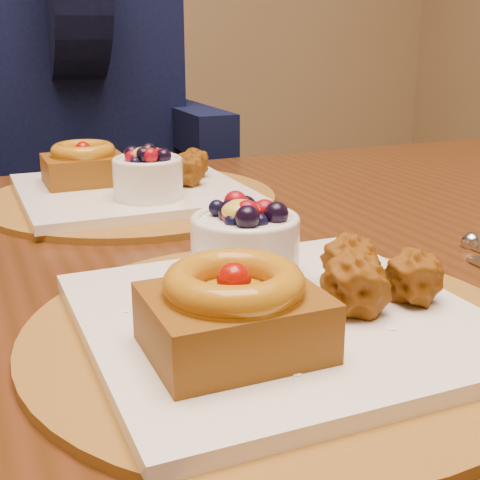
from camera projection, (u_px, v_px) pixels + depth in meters
name	position (u px, v px, depth m)	size (l,w,h in m)	color
dining_table	(187.00, 318.00, 0.71)	(1.60, 0.90, 0.76)	#3B1D0A
place_setting_near	(273.00, 302.00, 0.49)	(0.38, 0.38, 0.09)	brown
place_setting_far	(130.00, 185.00, 0.87)	(0.38, 0.38, 0.08)	brown
chair_far	(74.00, 243.00, 1.56)	(0.56, 0.56, 0.89)	black
diner	(69.00, 62.00, 1.34)	(0.52, 0.50, 0.85)	black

